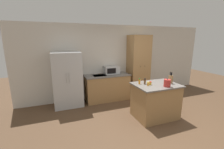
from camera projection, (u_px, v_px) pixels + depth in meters
The scene contains 13 objects.
ground_plane at pixel (157, 125), 3.77m from camera, with size 14.00×14.00×0.00m, color brown.
wall_back at pixel (120, 61), 5.60m from camera, with size 7.20×0.06×2.60m.
refrigerator at pixel (67, 80), 4.70m from camera, with size 0.88×0.67×1.72m.
back_counter at pixel (107, 87), 5.27m from camera, with size 1.55×0.65×0.91m.
pantry_cabinet at pixel (138, 66), 5.56m from camera, with size 0.73×0.60×2.25m.
kitchen_island at pixel (155, 101), 4.07m from camera, with size 1.17×0.86×0.94m.
microwave at pixel (112, 70), 5.31m from camera, with size 0.53×0.34×0.26m.
knife_block at pixel (171, 79), 4.03m from camera, with size 0.10×0.07×0.32m.
spice_bottle_tall_dark at pixel (139, 81), 3.98m from camera, with size 0.05×0.05×0.15m.
spice_bottle_short_red at pixel (145, 81), 3.95m from camera, with size 0.05×0.05×0.16m.
spice_bottle_amber_oil at pixel (150, 83), 3.90m from camera, with size 0.06×0.06×0.09m.
spice_bottle_green_herb at pixel (148, 84), 3.84m from camera, with size 0.05×0.05×0.10m.
kettle at pixel (167, 83), 3.75m from camera, with size 0.17×0.17×0.21m.
Camera 1 is at (-2.26, -2.76, 2.09)m, focal length 24.00 mm.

